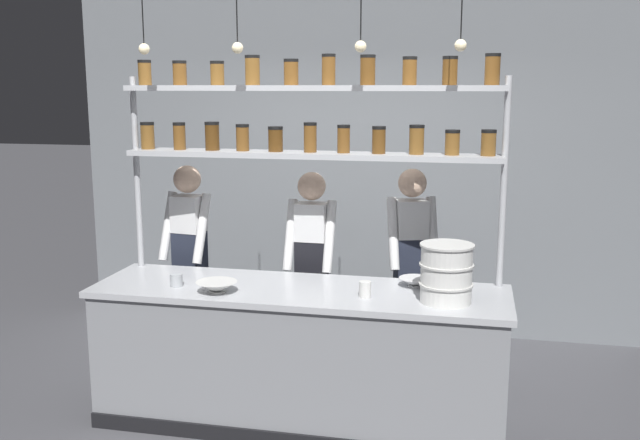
# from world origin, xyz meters

# --- Properties ---
(ground_plane) EXTENTS (40.00, 40.00, 0.00)m
(ground_plane) POSITION_xyz_m (0.00, 0.00, 0.00)
(ground_plane) COLOR #4C4C51
(back_wall) EXTENTS (5.08, 0.12, 3.21)m
(back_wall) POSITION_xyz_m (0.00, 2.00, 1.61)
(back_wall) COLOR gray
(back_wall) RESTS_ON ground_plane
(prep_counter) EXTENTS (2.68, 0.76, 0.92)m
(prep_counter) POSITION_xyz_m (0.00, -0.00, 0.46)
(prep_counter) COLOR gray
(prep_counter) RESTS_ON ground_plane
(spice_shelf_unit) EXTENTS (2.56, 0.28, 2.41)m
(spice_shelf_unit) POSITION_xyz_m (0.00, 0.33, 1.93)
(spice_shelf_unit) COLOR #B7BABF
(spice_shelf_unit) RESTS_ON ground_plane
(chef_left) EXTENTS (0.39, 0.31, 1.62)m
(chef_left) POSITION_xyz_m (-1.01, 0.63, 0.93)
(chef_left) COLOR black
(chef_left) RESTS_ON ground_plane
(chef_center) EXTENTS (0.36, 0.29, 1.60)m
(chef_center) POSITION_xyz_m (-0.06, 0.61, 0.91)
(chef_center) COLOR black
(chef_center) RESTS_ON ground_plane
(chef_right) EXTENTS (0.41, 0.35, 1.62)m
(chef_right) POSITION_xyz_m (0.65, 0.78, 0.93)
(chef_right) COLOR black
(chef_right) RESTS_ON ground_plane
(container_stack) EXTENTS (0.32, 0.32, 0.36)m
(container_stack) POSITION_xyz_m (0.93, -0.10, 1.10)
(container_stack) COLOR white
(container_stack) RESTS_ON prep_counter
(prep_bowl_near_left) EXTENTS (0.21, 0.21, 0.06)m
(prep_bowl_near_left) POSITION_xyz_m (0.73, 0.20, 0.95)
(prep_bowl_near_left) COLOR white
(prep_bowl_near_left) RESTS_ON prep_counter
(prep_bowl_center_front) EXTENTS (0.26, 0.26, 0.07)m
(prep_bowl_center_front) POSITION_xyz_m (-0.48, -0.21, 0.95)
(prep_bowl_center_front) COLOR silver
(prep_bowl_center_front) RESTS_ON prep_counter
(serving_cup_front) EXTENTS (0.08, 0.08, 0.08)m
(serving_cup_front) POSITION_xyz_m (-0.79, -0.12, 0.96)
(serving_cup_front) COLOR #B2B7BC
(serving_cup_front) RESTS_ON prep_counter
(serving_cup_by_board) EXTENTS (0.07, 0.07, 0.10)m
(serving_cup_by_board) POSITION_xyz_m (0.44, -0.10, 0.97)
(serving_cup_by_board) COLOR silver
(serving_cup_by_board) RESTS_ON prep_counter
(pendant_light_row) EXTENTS (2.04, 0.07, 0.77)m
(pendant_light_row) POSITION_xyz_m (-0.01, 0.00, 2.48)
(pendant_light_row) COLOR black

